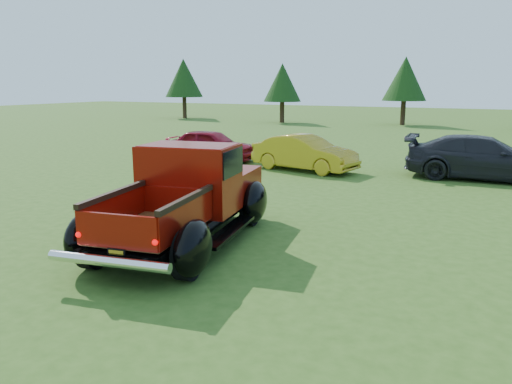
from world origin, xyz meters
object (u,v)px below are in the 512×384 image
Objects in this scene: tree_mid_left at (405,79)px; show_car_yellow at (305,153)px; show_car_red at (211,145)px; show_car_grey at (483,158)px; tree_west at (282,83)px; pickup_truck at (190,194)px; tree_far_west at (184,78)px.

show_car_yellow is (0.72, -22.06, -2.75)m from tree_mid_left.
show_car_grey reaches higher than show_car_red.
show_car_yellow is at bearing -64.15° from tree_west.
show_car_yellow is 0.79× the size of show_car_grey.
show_car_grey is (6.50, -21.04, -2.68)m from tree_mid_left.
tree_mid_left is 30.71m from pickup_truck.
show_car_grey is at bearing -38.16° from tree_far_west.
tree_west reaches higher than show_car_red.
tree_far_west is 1.40× the size of show_car_red.
show_car_grey is at bearing -50.85° from tree_west.
tree_mid_left reaches higher than tree_west.
tree_mid_left is 22.04m from show_car_red.
tree_west is 1.20× the size of show_car_yellow.
show_car_yellow is at bearing 96.88° from show_car_grey.
pickup_truck is 1.40× the size of show_car_yellow.
show_car_grey is at bearing -72.83° from tree_mid_left.
show_car_red is at bearing 90.00° from show_car_grey.
show_car_yellow is (19.72, -21.06, -2.89)m from tree_far_west.
tree_west is (10.00, -1.00, -0.41)m from tree_far_west.
tree_west is 0.95× the size of show_car_grey.
tree_far_west is 1.13× the size of tree_west.
pickup_truck is at bearing 149.63° from show_car_grey.
tree_far_west is 1.04× the size of tree_mid_left.
tree_west is 20.49m from show_car_red.
tree_far_west is 19.03m from tree_mid_left.
tree_far_west reaches higher than pickup_truck.
tree_far_west reaches higher than show_car_yellow.
show_car_grey is (10.00, 0.54, 0.07)m from show_car_red.
show_car_red reaches higher than show_car_yellow.
tree_far_west is 1.36× the size of show_car_yellow.
tree_west is at bearing -5.71° from tree_far_west.
tree_west is 1.24× the size of show_car_red.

